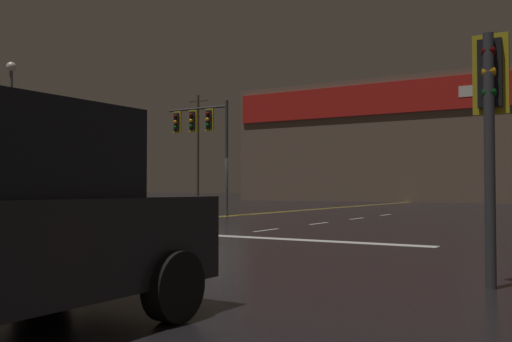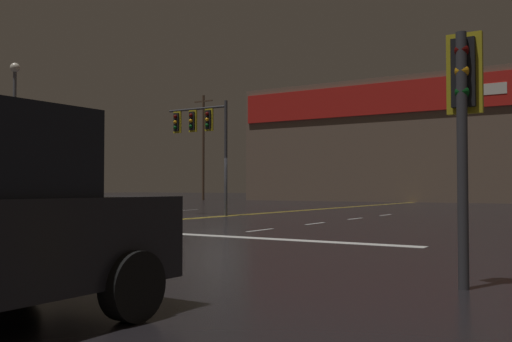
% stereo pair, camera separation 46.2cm
% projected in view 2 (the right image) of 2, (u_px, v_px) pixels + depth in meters
% --- Properties ---
extents(ground_plane, '(200.00, 200.00, 0.00)m').
position_uv_depth(ground_plane, '(214.00, 217.00, 23.71)').
color(ground_plane, black).
extents(road_markings, '(16.40, 60.00, 0.01)m').
position_uv_depth(road_markings, '(214.00, 219.00, 21.72)').
color(road_markings, gold).
rests_on(road_markings, ground).
extents(traffic_signal_median, '(3.23, 0.36, 5.02)m').
position_uv_depth(traffic_signal_median, '(200.00, 128.00, 25.48)').
color(traffic_signal_median, '#38383D').
rests_on(traffic_signal_median, ground).
extents(traffic_signal_corner_southeast, '(0.42, 0.36, 3.10)m').
position_uv_depth(traffic_signal_corner_southeast, '(464.00, 100.00, 6.90)').
color(traffic_signal_corner_southeast, '#38383D').
rests_on(traffic_signal_corner_southeast, ground).
extents(streetlight_far_right, '(0.56, 0.56, 8.52)m').
position_uv_depth(streetlight_far_right, '(14.00, 114.00, 33.17)').
color(streetlight_far_right, '#59595E').
rests_on(streetlight_far_right, ground).
extents(building_backdrop, '(33.47, 10.23, 10.91)m').
position_uv_depth(building_backdrop, '(428.00, 142.00, 52.36)').
color(building_backdrop, brown).
rests_on(building_backdrop, ground).
extents(utility_pole_row, '(46.34, 0.26, 10.71)m').
position_uv_depth(utility_pole_row, '(425.00, 134.00, 45.76)').
color(utility_pole_row, '#4C3828').
rests_on(utility_pole_row, ground).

